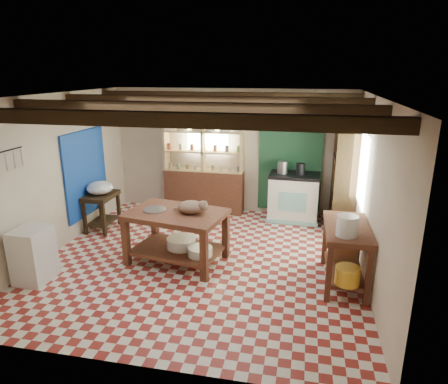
% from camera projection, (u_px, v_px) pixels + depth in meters
% --- Properties ---
extents(floor, '(5.00, 5.00, 0.02)m').
position_uv_depth(floor, '(202.00, 260.00, 6.49)').
color(floor, maroon).
rests_on(floor, ground).
extents(ceiling, '(5.00, 5.00, 0.02)m').
position_uv_depth(ceiling, '(199.00, 96.00, 5.73)').
color(ceiling, '#403F44').
rests_on(ceiling, wall_back).
extents(wall_back, '(5.00, 0.04, 2.60)m').
position_uv_depth(wall_back, '(231.00, 151.00, 8.45)').
color(wall_back, beige).
rests_on(wall_back, floor).
extents(wall_front, '(5.00, 0.04, 2.60)m').
position_uv_depth(wall_front, '(133.00, 253.00, 3.77)').
color(wall_front, beige).
rests_on(wall_front, floor).
extents(wall_left, '(0.04, 5.00, 2.60)m').
position_uv_depth(wall_left, '(55.00, 174.00, 6.59)').
color(wall_left, beige).
rests_on(wall_left, floor).
extents(wall_right, '(0.04, 5.00, 2.60)m').
position_uv_depth(wall_right, '(372.00, 192.00, 5.63)').
color(wall_right, beige).
rests_on(wall_right, floor).
extents(ceiling_beams, '(5.00, 3.80, 0.15)m').
position_uv_depth(ceiling_beams, '(199.00, 104.00, 5.76)').
color(ceiling_beams, '#302011').
rests_on(ceiling_beams, ceiling).
extents(blue_wall_patch, '(0.04, 1.40, 1.60)m').
position_uv_depth(blue_wall_patch, '(86.00, 173.00, 7.49)').
color(blue_wall_patch, '#1747AD').
rests_on(blue_wall_patch, wall_left).
extents(green_wall_patch, '(1.30, 0.04, 2.30)m').
position_uv_depth(green_wall_patch, '(290.00, 157.00, 8.19)').
color(green_wall_patch, '#1D4A2D').
rests_on(green_wall_patch, wall_back).
extents(window_back, '(0.90, 0.02, 0.80)m').
position_uv_depth(window_back, '(208.00, 132.00, 8.41)').
color(window_back, silver).
rests_on(window_back, wall_back).
extents(window_right, '(0.02, 1.30, 1.20)m').
position_uv_depth(window_right, '(363.00, 169.00, 6.54)').
color(window_right, silver).
rests_on(window_right, wall_right).
extents(utensil_rail, '(0.06, 0.90, 0.28)m').
position_uv_depth(utensil_rail, '(0.00, 162.00, 5.32)').
color(utensil_rail, black).
rests_on(utensil_rail, wall_left).
extents(pot_rack, '(0.86, 0.12, 0.36)m').
position_uv_depth(pot_rack, '(292.00, 113.00, 7.53)').
color(pot_rack, black).
rests_on(pot_rack, ceiling).
extents(shelving_unit, '(1.70, 0.34, 2.20)m').
position_uv_depth(shelving_unit, '(204.00, 161.00, 8.44)').
color(shelving_unit, '#D7B67C').
rests_on(shelving_unit, floor).
extents(tall_rack, '(0.40, 0.86, 2.00)m').
position_uv_depth(tall_rack, '(344.00, 179.00, 7.44)').
color(tall_rack, '#302011').
rests_on(tall_rack, floor).
extents(work_table, '(1.63, 1.23, 0.84)m').
position_uv_depth(work_table, '(177.00, 237.00, 6.33)').
color(work_table, brown).
rests_on(work_table, floor).
extents(stove, '(1.01, 0.70, 0.97)m').
position_uv_depth(stove, '(294.00, 197.00, 8.10)').
color(stove, beige).
rests_on(stove, floor).
extents(prep_table, '(0.49, 0.71, 0.71)m').
position_uv_depth(prep_table, '(102.00, 212.00, 7.63)').
color(prep_table, '#302011').
rests_on(prep_table, floor).
extents(white_cabinet, '(0.45, 0.53, 0.80)m').
position_uv_depth(white_cabinet, '(33.00, 255.00, 5.75)').
color(white_cabinet, silver).
rests_on(white_cabinet, floor).
extents(right_counter, '(0.62, 1.23, 0.87)m').
position_uv_depth(right_counter, '(345.00, 255.00, 5.67)').
color(right_counter, brown).
rests_on(right_counter, floor).
extents(cat, '(0.43, 0.33, 0.20)m').
position_uv_depth(cat, '(192.00, 207.00, 6.13)').
color(cat, '#977258').
rests_on(cat, work_table).
extents(steel_tray, '(0.43, 0.43, 0.02)m').
position_uv_depth(steel_tray, '(155.00, 210.00, 6.28)').
color(steel_tray, '#A5A5AC').
rests_on(steel_tray, work_table).
extents(basin_large, '(0.54, 0.54, 0.16)m').
position_uv_depth(basin_large, '(181.00, 243.00, 6.39)').
color(basin_large, silver).
rests_on(basin_large, work_table).
extents(basin_small, '(0.44, 0.44, 0.13)m').
position_uv_depth(basin_small, '(200.00, 251.00, 6.12)').
color(basin_small, silver).
rests_on(basin_small, work_table).
extents(kettle_left, '(0.22, 0.22, 0.24)m').
position_uv_depth(kettle_left, '(283.00, 167.00, 7.98)').
color(kettle_left, '#A5A5AC').
rests_on(kettle_left, stove).
extents(kettle_right, '(0.18, 0.18, 0.22)m').
position_uv_depth(kettle_right, '(300.00, 169.00, 7.90)').
color(kettle_right, black).
rests_on(kettle_right, stove).
extents(enamel_bowl, '(0.49, 0.49, 0.24)m').
position_uv_depth(enamel_bowl, '(100.00, 188.00, 7.49)').
color(enamel_bowl, silver).
rests_on(enamel_bowl, prep_table).
extents(white_bucket, '(0.28, 0.28, 0.27)m').
position_uv_depth(white_bucket, '(347.00, 226.00, 5.18)').
color(white_bucket, silver).
rests_on(white_bucket, right_counter).
extents(wicker_basket, '(0.41, 0.33, 0.28)m').
position_uv_depth(wicker_basket, '(343.00, 250.00, 5.97)').
color(wicker_basket, brown).
rests_on(wicker_basket, right_counter).
extents(yellow_tub, '(0.33, 0.33, 0.24)m').
position_uv_depth(yellow_tub, '(347.00, 275.00, 5.27)').
color(yellow_tub, yellow).
rests_on(yellow_tub, right_counter).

